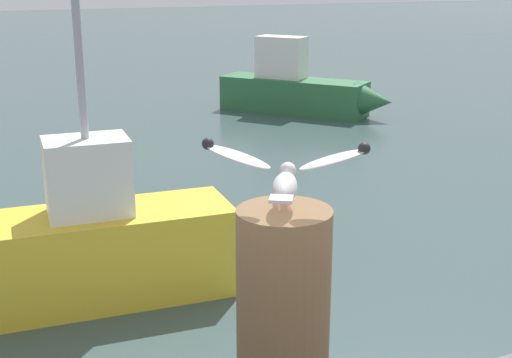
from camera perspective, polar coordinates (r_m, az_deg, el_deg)
mooring_post at (r=2.80m, az=2.18°, el=-13.72°), size 0.36×0.36×1.15m
seagull at (r=2.52m, az=2.36°, el=0.26°), size 0.55×0.40×0.26m
boat_yellow at (r=7.38m, az=-16.12°, el=-5.76°), size 3.80×1.17×3.54m
boat_green at (r=16.78m, az=3.87°, el=7.22°), size 3.29×3.86×1.78m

